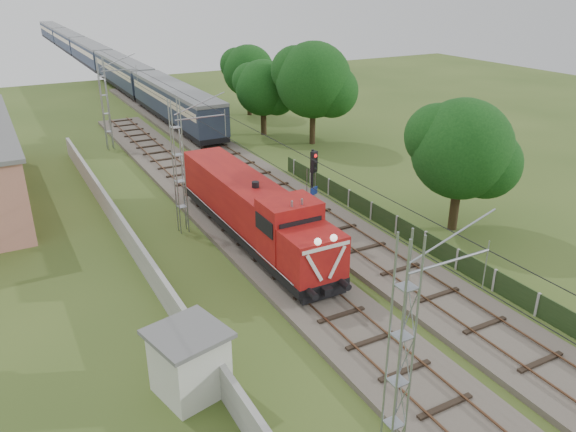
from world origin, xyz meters
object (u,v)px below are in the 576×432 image
signal_post (313,179)px  relay_hut (190,362)px  locomotive (253,210)px  coach_rake (90,53)px

signal_post → relay_hut: 14.19m
locomotive → signal_post: (3.21, -1.18, 1.63)m
locomotive → coach_rake: (5.00, 74.19, 0.38)m
locomotive → coach_rake: size_ratio=0.14×
coach_rake → signal_post: 75.41m
locomotive → relay_hut: size_ratio=5.14×
signal_post → relay_hut: (-10.61, -9.11, -2.40)m
coach_rake → signal_post: size_ratio=20.56×
signal_post → relay_hut: bearing=-139.4°
locomotive → coach_rake: locomotive is taller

